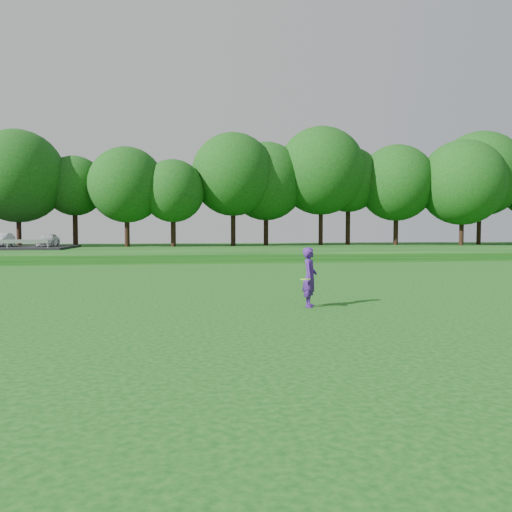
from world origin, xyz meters
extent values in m
plane|color=#0D4311|center=(0.00, 0.00, 0.00)|extent=(140.00, 140.00, 0.00)
cube|color=#0D4311|center=(0.00, 34.00, 0.30)|extent=(130.00, 30.00, 0.60)
cube|color=gray|center=(0.00, 20.00, 0.02)|extent=(130.00, 1.60, 0.04)
imported|color=#9B9FA3|center=(-18.00, 33.00, 1.38)|extent=(1.27, 3.64, 1.20)
imported|color=silver|center=(-14.00, 33.00, 1.38)|extent=(1.42, 3.52, 1.20)
imported|color=#451C7F|center=(1.66, -0.17, 0.87)|extent=(0.62, 0.75, 1.75)
cylinder|color=#90EB25|center=(1.43, -0.57, 0.86)|extent=(0.29, 0.29, 0.04)
camera|label=1|loc=(-2.04, -14.35, 2.26)|focal=35.00mm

